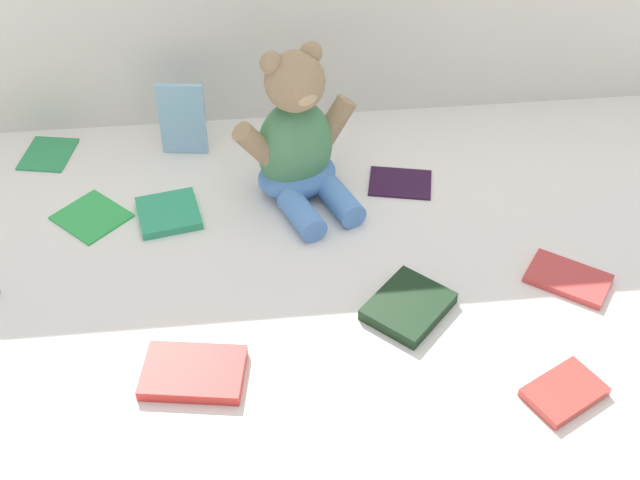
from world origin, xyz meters
TOP-DOWN VIEW (x-y plane):
  - ground_plane at (0.00, 0.00)m, footprint 3.20×3.20m
  - teddy_bear at (-0.02, 0.14)m, footprint 0.22×0.23m
  - book_case_1 at (-0.24, 0.10)m, footprint 0.12×0.12m
  - book_case_2 at (-0.22, 0.28)m, footprint 0.08×0.03m
  - book_case_3 at (0.30, -0.33)m, footprint 0.12×0.11m
  - book_case_4 at (0.16, 0.14)m, footprint 0.12×0.10m
  - book_case_5 at (-0.47, 0.30)m, footprint 0.10×0.12m
  - book_case_6 at (0.37, -0.12)m, footprint 0.14×0.13m
  - book_case_7 at (0.12, -0.16)m, footprint 0.15×0.15m
  - book_case_8 at (-0.20, -0.25)m, footprint 0.15×0.11m
  - book_case_9 at (-0.37, 0.11)m, footprint 0.14×0.14m

SIDE VIEW (x-z plane):
  - ground_plane at x=0.00m, z-range 0.00..0.00m
  - book_case_5 at x=-0.47m, z-range 0.00..0.01m
  - book_case_9 at x=-0.37m, z-range 0.00..0.01m
  - book_case_4 at x=0.16m, z-range 0.00..0.01m
  - book_case_6 at x=0.37m, z-range 0.00..0.01m
  - book_case_3 at x=0.30m, z-range 0.00..0.01m
  - book_case_1 at x=-0.24m, z-range 0.00..0.01m
  - book_case_8 at x=-0.20m, z-range 0.00..0.02m
  - book_case_7 at x=0.12m, z-range 0.00..0.02m
  - book_case_2 at x=-0.22m, z-range 0.00..0.14m
  - teddy_bear at x=-0.02m, z-range -0.03..0.24m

